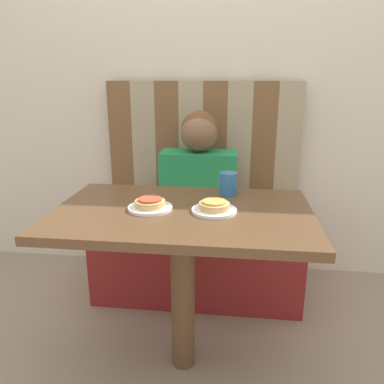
{
  "coord_description": "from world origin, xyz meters",
  "views": [
    {
      "loc": [
        0.2,
        -1.36,
        1.21
      ],
      "look_at": [
        0.0,
        0.32,
        0.7
      ],
      "focal_mm": 35.0,
      "sensor_mm": 36.0,
      "label": 1
    }
  ],
  "objects_px": {
    "plate_right": "(214,210)",
    "drinking_cup": "(228,184)",
    "pizza_left": "(150,203)",
    "pizza_right": "(214,205)",
    "person": "(199,169)",
    "plate_left": "(150,208)"
  },
  "relations": [
    {
      "from": "person",
      "to": "pizza_left",
      "type": "relative_size",
      "value": 5.18
    },
    {
      "from": "person",
      "to": "pizza_left",
      "type": "bearing_deg",
      "value": -100.89
    },
    {
      "from": "plate_left",
      "to": "drinking_cup",
      "type": "xyz_separation_m",
      "value": [
        0.3,
        0.23,
        0.04
      ]
    },
    {
      "from": "plate_right",
      "to": "pizza_right",
      "type": "xyz_separation_m",
      "value": [
        -0.0,
        0.0,
        0.02
      ]
    },
    {
      "from": "person",
      "to": "plate_right",
      "type": "bearing_deg",
      "value": -79.11
    },
    {
      "from": "person",
      "to": "pizza_left",
      "type": "distance_m",
      "value": 0.66
    },
    {
      "from": "pizza_left",
      "to": "drinking_cup",
      "type": "height_order",
      "value": "drinking_cup"
    },
    {
      "from": "plate_right",
      "to": "drinking_cup",
      "type": "xyz_separation_m",
      "value": [
        0.05,
        0.23,
        0.04
      ]
    },
    {
      "from": "plate_right",
      "to": "pizza_right",
      "type": "distance_m",
      "value": 0.02
    },
    {
      "from": "plate_right",
      "to": "person",
      "type": "bearing_deg",
      "value": 100.89
    },
    {
      "from": "plate_left",
      "to": "pizza_right",
      "type": "height_order",
      "value": "pizza_right"
    },
    {
      "from": "person",
      "to": "drinking_cup",
      "type": "relative_size",
      "value": 6.2
    },
    {
      "from": "plate_right",
      "to": "drinking_cup",
      "type": "distance_m",
      "value": 0.24
    },
    {
      "from": "plate_left",
      "to": "plate_right",
      "type": "relative_size",
      "value": 1.0
    },
    {
      "from": "person",
      "to": "drinking_cup",
      "type": "distance_m",
      "value": 0.45
    },
    {
      "from": "pizza_right",
      "to": "plate_left",
      "type": "bearing_deg",
      "value": 180.0
    },
    {
      "from": "person",
      "to": "plate_left",
      "type": "height_order",
      "value": "person"
    },
    {
      "from": "pizza_left",
      "to": "pizza_right",
      "type": "bearing_deg",
      "value": 0.0
    },
    {
      "from": "pizza_left",
      "to": "drinking_cup",
      "type": "xyz_separation_m",
      "value": [
        0.3,
        0.23,
        0.02
      ]
    },
    {
      "from": "plate_right",
      "to": "pizza_left",
      "type": "xyz_separation_m",
      "value": [
        -0.25,
        0.0,
        0.02
      ]
    },
    {
      "from": "person",
      "to": "drinking_cup",
      "type": "bearing_deg",
      "value": -67.76
    },
    {
      "from": "pizza_right",
      "to": "plate_right",
      "type": "bearing_deg",
      "value": 0.0
    }
  ]
}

